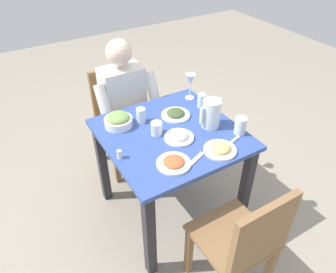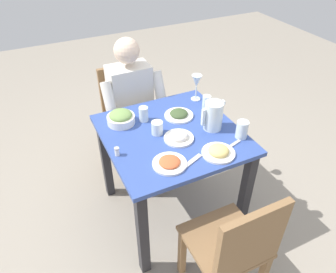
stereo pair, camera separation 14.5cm
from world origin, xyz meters
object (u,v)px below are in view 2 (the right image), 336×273
Objects in this scene: dining_table at (172,149)px; salad_bowl at (121,118)px; water_pitcher at (213,116)px; water_glass_near_right at (242,130)px; chair_near at (127,111)px; plate_fries at (218,152)px; water_glass_far_right at (157,128)px; water_glass_near_left at (207,102)px; diner_near at (135,108)px; plate_yoghurt at (179,137)px; plate_dolmas at (179,114)px; salt_shaker at (117,151)px; chair_far at (235,247)px; wine_glass at (197,82)px; water_glass_center at (144,114)px; plate_rice_curry at (170,163)px.

salad_bowl reaches higher than dining_table.
water_pitcher reaches higher than water_glass_near_right.
chair_near is 4.40× the size of plate_fries.
water_glass_far_right reaches higher than plate_fries.
water_glass_near_left is (-0.09, -0.23, -0.05)m from water_pitcher.
water_pitcher is 0.20m from water_glass_near_right.
plate_yoghurt is (-0.06, 0.62, 0.12)m from diner_near.
salt_shaker is at bearing 22.25° from plate_dolmas.
wine_glass is (-0.34, -1.04, 0.39)m from chair_far.
dining_table is 4.31× the size of plate_fries.
water_pitcher is 0.46m from water_glass_center.
plate_yoghurt is (-0.01, 0.08, 0.15)m from dining_table.
wine_glass is at bearing -131.57° from plate_yoghurt.
salad_bowl is at bearing -14.06° from plate_dolmas.
diner_near is 5.91× the size of plate_rice_curry.
dining_table is at bearing 93.97° from chair_near.
plate_dolmas reaches higher than dining_table.
plate_dolmas is at bearing -157.75° from salt_shaker.
diner_near reaches higher than chair_near.
plate_fries is (-0.03, 0.46, 0.00)m from plate_dolmas.
chair_near is 4.38× the size of plate_dolmas.
chair_near reaches higher than water_glass_center.
dining_table is 0.38m from plate_fries.
diner_near is 5.89× the size of plate_fries.
water_glass_far_right is 0.75× the size of water_glass_near_right.
plate_dolmas is 0.25m from water_glass_center.
plate_dolmas is 0.26m from plate_yoghurt.
plate_yoghurt is at bearing 112.34° from water_glass_center.
chair_far is 4.64× the size of plate_yoghurt.
diner_near is at bearing -65.54° from plate_dolmas.
plate_rice_curry is (-0.11, 0.51, -0.03)m from salad_bowl.
salt_shaker is (0.33, 0.60, 0.13)m from diner_near.
plate_yoghurt is at bearing 62.69° from plate_dolmas.
diner_near is 0.58m from water_glass_near_left.
water_pitcher reaches higher than plate_dolmas.
chair_far is 0.75× the size of diner_near.
plate_dolmas is at bearing -130.83° from dining_table.
water_glass_near_left is 0.17m from wine_glass.
water_pitcher reaches higher than plate_rice_curry.
diner_near is 5.93× the size of wine_glass.
plate_rice_curry is 1.00× the size of wine_glass.
diner_near reaches higher than salt_shaker.
water_pitcher is at bearing -110.83° from chair_far.
chair_near reaches higher than salad_bowl.
water_glass_far_right is 0.31m from salt_shaker.
water_glass_near_left is at bearing 171.83° from salad_bowl.
water_glass_center is at bearing -63.18° from plate_fries.
chair_far is 0.56m from plate_rice_curry.
chair_near is 4.64× the size of plate_yoghurt.
dining_table is 0.20m from water_glass_far_right.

